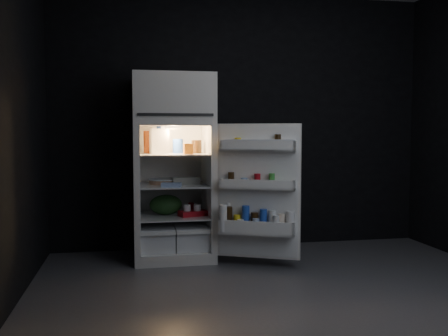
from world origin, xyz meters
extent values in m
cube|color=#4E4E53|center=(0.00, 0.00, 0.00)|extent=(4.00, 3.40, 0.00)
cube|color=black|center=(0.00, 1.70, 1.35)|extent=(4.00, 0.00, 2.70)
cube|color=black|center=(0.00, -1.70, 1.35)|extent=(4.00, 0.00, 2.70)
cube|color=black|center=(-2.00, 0.00, 1.35)|extent=(0.00, 3.40, 2.70)
cube|color=white|center=(-0.78, 1.30, 0.05)|extent=(0.76, 0.70, 0.10)
cube|color=white|center=(-1.13, 1.30, 0.70)|extent=(0.05, 0.70, 1.20)
cube|color=white|center=(-0.42, 1.30, 0.70)|extent=(0.05, 0.70, 1.20)
cube|color=white|center=(-0.78, 1.62, 0.70)|extent=(0.66, 0.05, 1.20)
cube|color=white|center=(-0.78, 1.30, 1.33)|extent=(0.76, 0.70, 0.06)
cube|color=white|center=(-0.78, 1.30, 1.57)|extent=(0.76, 0.70, 0.42)
cube|color=black|center=(-0.78, 0.95, 1.39)|extent=(0.68, 0.01, 0.02)
cube|color=white|center=(-1.10, 1.28, 0.70)|extent=(0.01, 0.65, 1.20)
cube|color=white|center=(-0.45, 1.28, 0.70)|extent=(0.01, 0.65, 1.20)
cube|color=white|center=(-0.78, 1.28, 1.30)|extent=(0.66, 0.65, 0.01)
cube|color=white|center=(-0.78, 1.28, 0.10)|extent=(0.66, 0.65, 0.01)
cube|color=white|center=(-0.78, 1.28, 1.02)|extent=(0.65, 0.63, 0.01)
cube|color=white|center=(-0.78, 1.28, 0.72)|extent=(0.65, 0.63, 0.01)
cube|color=white|center=(-0.78, 1.28, 0.42)|extent=(0.65, 0.63, 0.01)
cube|color=white|center=(-0.94, 1.30, 0.22)|extent=(0.32, 0.59, 0.22)
cube|color=white|center=(-0.61, 1.30, 0.22)|extent=(0.32, 0.59, 0.22)
cube|color=white|center=(-0.94, 0.97, 0.31)|extent=(0.32, 0.02, 0.03)
cube|color=white|center=(-0.61, 0.97, 0.31)|extent=(0.32, 0.02, 0.03)
cube|color=#FFE5B2|center=(-0.78, 1.23, 1.28)|extent=(0.14, 0.14, 0.02)
cube|color=white|center=(-0.04, 0.81, 0.70)|extent=(0.71, 0.36, 1.22)
cube|color=white|center=(-0.05, 0.79, 0.70)|extent=(0.66, 0.31, 1.18)
cube|color=white|center=(-0.07, 0.75, 1.07)|extent=(0.65, 0.37, 0.02)
cube|color=white|center=(-0.09, 0.72, 1.11)|extent=(0.63, 0.30, 0.10)
cube|color=white|center=(0.23, 0.61, 1.11)|extent=(0.06, 0.09, 0.10)
cube|color=white|center=(-0.37, 0.89, 1.11)|extent=(0.06, 0.09, 0.10)
cube|color=white|center=(-0.07, 0.75, 0.73)|extent=(0.66, 0.38, 0.02)
cube|color=white|center=(-0.09, 0.71, 0.77)|extent=(0.63, 0.30, 0.09)
cube|color=white|center=(0.23, 0.61, 0.77)|extent=(0.06, 0.10, 0.09)
cube|color=white|center=(-0.37, 0.88, 0.77)|extent=(0.06, 0.10, 0.09)
cube|color=white|center=(-0.08, 0.73, 0.33)|extent=(0.68, 0.41, 0.02)
cube|color=white|center=(-0.11, 0.67, 0.38)|extent=(0.63, 0.30, 0.13)
cube|color=white|center=(0.22, 0.59, 0.38)|extent=(0.08, 0.14, 0.13)
cube|color=white|center=(-0.38, 0.87, 0.38)|extent=(0.08, 0.14, 0.13)
cube|color=white|center=(-0.07, 0.75, 1.16)|extent=(0.64, 0.36, 0.02)
cylinder|color=black|center=(0.09, 0.67, 1.15)|extent=(0.07, 0.07, 0.13)
cylinder|color=silver|center=(-0.03, 0.73, 1.12)|extent=(0.08, 0.08, 0.08)
cylinder|color=yellow|center=(-0.23, 0.83, 1.13)|extent=(0.08, 0.08, 0.10)
cylinder|color=#338C33|center=(0.04, 0.69, 0.81)|extent=(0.07, 0.07, 0.12)
cylinder|color=#9F0D16|center=(-0.07, 0.75, 0.80)|extent=(0.07, 0.07, 0.12)
cylinder|color=#7F99C5|center=(-0.18, 0.80, 0.78)|extent=(0.08, 0.08, 0.08)
cylinder|color=black|center=(-0.29, 0.85, 0.81)|extent=(0.07, 0.07, 0.13)
cylinder|color=white|center=(0.19, 0.60, 0.44)|extent=(0.10, 0.10, 0.20)
cylinder|color=#F9E4CC|center=(0.12, 0.63, 0.43)|extent=(0.08, 0.08, 0.17)
cylinder|color=silver|center=(0.05, 0.67, 0.44)|extent=(0.09, 0.09, 0.20)
cylinder|color=#2148B4|center=(-0.03, 0.70, 0.45)|extent=(0.08, 0.08, 0.21)
cylinder|color=black|center=(-0.10, 0.74, 0.43)|extent=(0.09, 0.09, 0.18)
cylinder|color=#2148B4|center=(-0.17, 0.77, 0.46)|extent=(0.09, 0.09, 0.23)
cylinder|color=yellow|center=(-0.24, 0.80, 0.41)|extent=(0.08, 0.08, 0.15)
cylinder|color=black|center=(-0.32, 0.84, 0.45)|extent=(0.10, 0.10, 0.22)
cylinder|color=silver|center=(0.07, 0.61, 0.42)|extent=(0.07, 0.07, 0.16)
cylinder|color=#7F99C5|center=(-0.10, 0.69, 0.41)|extent=(0.08, 0.08, 0.13)
cylinder|color=white|center=(-0.23, 0.75, 0.40)|extent=(0.08, 0.08, 0.12)
cylinder|color=white|center=(-0.37, 0.82, 0.46)|extent=(0.10, 0.10, 0.24)
cylinder|color=white|center=(-0.32, 0.84, 0.58)|extent=(0.05, 0.05, 0.02)
cube|color=white|center=(-0.91, 1.31, 1.15)|extent=(0.18, 0.18, 0.24)
cylinder|color=#2148B4|center=(-0.72, 1.36, 1.10)|extent=(0.11, 0.11, 0.14)
cylinder|color=black|center=(-0.54, 1.32, 1.09)|extent=(0.10, 0.10, 0.13)
cylinder|color=#A8481B|center=(-1.01, 1.42, 1.14)|extent=(0.10, 0.10, 0.22)
cube|color=#C76B17|center=(-0.65, 1.11, 1.08)|extent=(0.09, 0.07, 0.10)
cube|color=gray|center=(-0.66, 1.27, 0.76)|extent=(0.29, 0.15, 0.07)
cylinder|color=#A77858|center=(-0.86, 1.36, 0.75)|extent=(0.33, 0.33, 0.04)
cube|color=#7F99C5|center=(-0.81, 1.05, 0.75)|extent=(0.20, 0.13, 0.04)
cube|color=#F9E4CC|center=(-0.63, 1.46, 0.75)|extent=(0.12, 0.10, 0.05)
ellipsoid|color=#193815|center=(-0.85, 1.32, 0.52)|extent=(0.34, 0.29, 0.20)
cube|color=#9F0D16|center=(-0.59, 1.20, 0.45)|extent=(0.30, 0.21, 0.05)
cylinder|color=#9F0D16|center=(-0.58, 1.46, 0.47)|extent=(0.08, 0.08, 0.09)
cylinder|color=white|center=(-0.53, 1.46, 0.47)|extent=(0.08, 0.08, 0.09)
camera|label=1|loc=(-1.19, -3.54, 1.23)|focal=40.00mm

